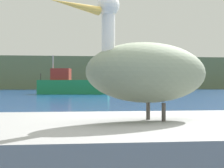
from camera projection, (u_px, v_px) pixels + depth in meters
name	position (u px, v px, depth m)	size (l,w,h in m)	color
hillside_backdrop	(69.00, 74.00, 83.48)	(140.00, 14.45, 6.68)	#6B7A51
pelican	(149.00, 71.00, 2.78)	(1.32, 0.93, 0.87)	gray
fishing_boat_green	(72.00, 85.00, 39.60)	(7.54, 3.53, 4.05)	#1E8C4C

